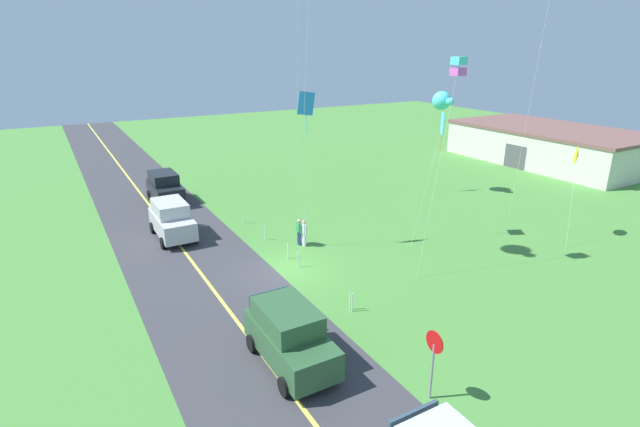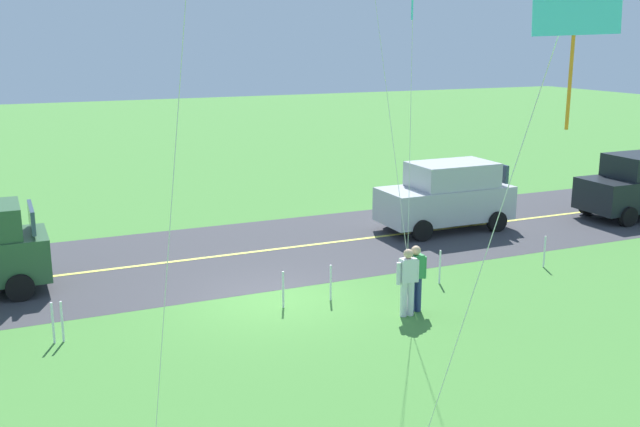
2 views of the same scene
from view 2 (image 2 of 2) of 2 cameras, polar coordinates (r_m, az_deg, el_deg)
The scene contains 12 objects.
ground_plane at distance 18.39m, azimuth -3.62°, elevation -6.68°, with size 120.00×120.00×0.10m, color #478438.
asphalt_road at distance 21.98m, azimuth -7.26°, elevation -3.21°, with size 120.00×7.00×0.00m, color #38383D.
road_centre_stripe at distance 21.98m, azimuth -7.26°, elevation -3.20°, with size 120.00×0.16×0.00m, color #E5E04C.
car_parked_west_near at distance 24.85m, azimuth 9.75°, elevation 1.39°, with size 4.40×2.12×2.24m.
person_adult_near at distance 17.35m, azimuth 7.34°, elevation -4.82°, with size 0.58×0.22×1.60m.
person_adult_companion at distance 17.08m, azimuth 6.76°, elevation -5.10°, with size 0.58×0.22×1.60m.
fence_post_0 at distance 21.51m, azimuth 16.90°, elevation -2.84°, with size 0.05×0.05×0.90m, color silver.
fence_post_1 at distance 19.51m, azimuth 9.21°, elevation -4.08°, with size 0.05×0.05×0.90m, color silver.
fence_post_2 at distance 18.06m, azimuth 0.83°, elevation -5.35°, with size 0.05×0.05×0.90m, color silver.
fence_post_3 at distance 17.60m, azimuth -2.85°, elevation -5.87°, with size 0.05×0.05×0.90m, color silver.
fence_post_4 at distance 16.59m, azimuth -19.87°, elevation -7.93°, with size 0.05×0.05×0.90m, color silver.
fence_post_5 at distance 16.60m, azimuth -19.24°, elevation -7.87°, with size 0.05×0.05×0.90m, color silver.
Camera 2 is at (5.92, 16.21, 6.29)m, focal length 41.56 mm.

